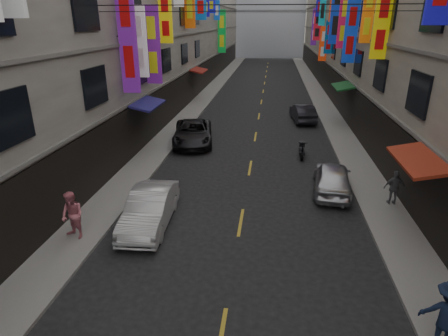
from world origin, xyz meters
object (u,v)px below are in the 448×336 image
(car_right_mid, at_px, (332,178))
(pedestrian_rnear, at_px, (448,316))
(pedestrian_rfar, at_px, (395,187))
(car_right_far, at_px, (303,113))
(car_left_far, at_px, (193,133))
(pedestrian_lfar, at_px, (73,216))
(scooter_far_right, at_px, (302,150))
(car_left_mid, at_px, (150,209))

(car_right_mid, height_order, pedestrian_rnear, pedestrian_rnear)
(car_right_mid, xyz_separation_m, pedestrian_rfar, (2.43, -1.21, 0.19))
(car_right_far, bearing_deg, car_right_mid, 84.74)
(car_left_far, xyz_separation_m, pedestrian_rfar, (10.43, -7.67, 0.16))
(pedestrian_rnear, bearing_deg, car_right_far, -54.45)
(pedestrian_lfar, height_order, pedestrian_rfar, pedestrian_lfar)
(pedestrian_rnear, distance_m, pedestrian_rfar, 7.95)
(scooter_far_right, xyz_separation_m, car_left_far, (-6.91, 1.71, 0.29))
(scooter_far_right, xyz_separation_m, car_right_mid, (1.09, -4.76, 0.26))
(scooter_far_right, xyz_separation_m, pedestrian_rfar, (3.52, -5.97, 0.45))
(pedestrian_rnear, bearing_deg, car_right_mid, -50.50)
(car_left_far, height_order, pedestrian_lfar, pedestrian_lfar)
(scooter_far_right, height_order, car_right_mid, car_right_mid)
(car_right_mid, bearing_deg, car_right_far, -82.04)
(car_left_mid, bearing_deg, pedestrian_rfar, 13.31)
(car_left_far, bearing_deg, car_right_far, 32.37)
(scooter_far_right, height_order, car_left_mid, car_left_mid)
(pedestrian_rnear, bearing_deg, car_left_far, -28.11)
(pedestrian_lfar, bearing_deg, car_left_far, 103.67)
(car_right_far, bearing_deg, pedestrian_rfar, 94.03)
(car_right_mid, height_order, pedestrian_rfar, pedestrian_rfar)
(scooter_far_right, bearing_deg, car_left_mid, 55.47)
(scooter_far_right, distance_m, pedestrian_rfar, 6.94)
(car_right_far, bearing_deg, car_left_far, 34.87)
(pedestrian_rnear, bearing_deg, pedestrian_lfar, 13.32)
(pedestrian_lfar, height_order, pedestrian_rnear, pedestrian_rnear)
(car_left_far, xyz_separation_m, car_right_mid, (8.00, -6.47, -0.03))
(car_left_far, relative_size, pedestrian_rnear, 2.79)
(car_left_mid, bearing_deg, pedestrian_rnear, -32.03)
(car_left_mid, height_order, car_right_far, car_left_mid)
(car_left_far, distance_m, pedestrian_rfar, 12.95)
(car_left_far, height_order, pedestrian_rfar, pedestrian_rfar)
(pedestrian_rfar, bearing_deg, car_right_far, -81.68)
(scooter_far_right, height_order, pedestrian_rfar, pedestrian_rfar)
(scooter_far_right, height_order, car_left_far, car_left_far)
(car_left_far, distance_m, car_right_mid, 10.29)
(car_left_mid, xyz_separation_m, car_left_far, (-0.46, 10.57, 0.02))
(car_left_far, bearing_deg, car_left_mid, -97.33)
(scooter_far_right, distance_m, car_right_mid, 4.89)
(car_right_mid, relative_size, pedestrian_rfar, 2.68)
(car_left_mid, relative_size, pedestrian_rnear, 2.30)
(pedestrian_rnear, bearing_deg, car_left_mid, 1.58)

